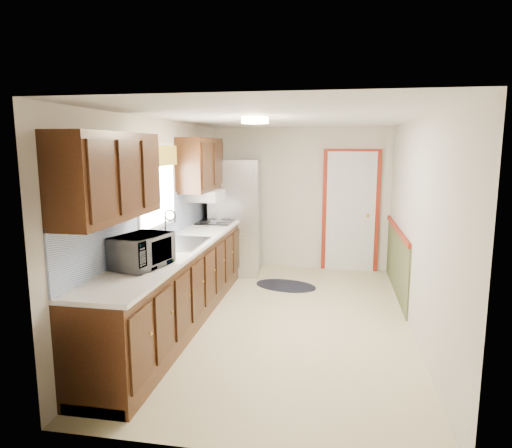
% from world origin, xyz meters
% --- Properties ---
extents(room_shell, '(3.20, 5.20, 2.52)m').
position_xyz_m(room_shell, '(0.00, 0.00, 1.20)').
color(room_shell, beige).
rests_on(room_shell, ground).
extents(kitchen_run, '(0.63, 4.00, 2.20)m').
position_xyz_m(kitchen_run, '(-1.24, -0.29, 0.81)').
color(kitchen_run, '#341A0B').
rests_on(kitchen_run, ground).
extents(back_wall_trim, '(1.12, 2.30, 2.08)m').
position_xyz_m(back_wall_trim, '(0.99, 2.21, 0.89)').
color(back_wall_trim, maroon).
rests_on(back_wall_trim, ground).
extents(ceiling_fixture, '(0.30, 0.30, 0.06)m').
position_xyz_m(ceiling_fixture, '(-0.30, -0.20, 2.36)').
color(ceiling_fixture, '#FFD88C').
rests_on(ceiling_fixture, room_shell).
extents(microwave, '(0.43, 0.62, 0.38)m').
position_xyz_m(microwave, '(-1.20, -1.28, 1.13)').
color(microwave, white).
rests_on(microwave, kitchen_run).
extents(refrigerator, '(0.85, 0.82, 1.87)m').
position_xyz_m(refrigerator, '(-1.02, 2.00, 0.94)').
color(refrigerator, '#B7B7BC').
rests_on(refrigerator, ground).
extents(rug, '(1.06, 0.82, 0.01)m').
position_xyz_m(rug, '(-0.11, 1.35, 0.01)').
color(rug, black).
rests_on(rug, ground).
extents(cooktop, '(0.51, 0.61, 0.02)m').
position_xyz_m(cooktop, '(-1.19, 1.40, 0.95)').
color(cooktop, black).
rests_on(cooktop, kitchen_run).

